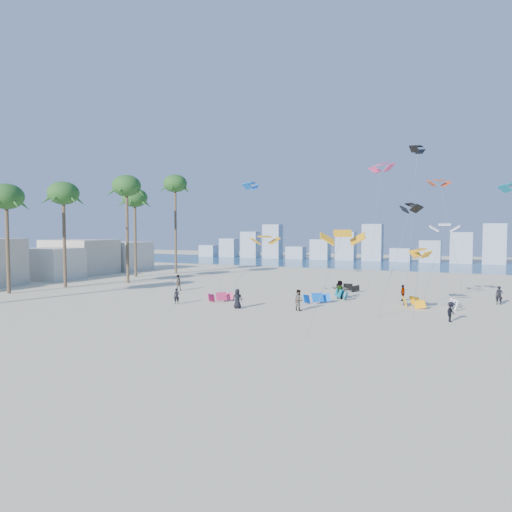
% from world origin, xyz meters
% --- Properties ---
extents(ground, '(220.00, 220.00, 0.00)m').
position_xyz_m(ground, '(0.00, 0.00, 0.00)').
color(ground, beige).
rests_on(ground, ground).
extents(ocean, '(220.00, 220.00, 0.00)m').
position_xyz_m(ocean, '(0.00, 72.00, 0.01)').
color(ocean, navy).
rests_on(ocean, ground).
extents(kitesurfer_near, '(0.66, 0.57, 1.53)m').
position_xyz_m(kitesurfer_near, '(-2.93, 10.71, 0.76)').
color(kitesurfer_near, black).
rests_on(kitesurfer_near, ground).
extents(kitesurfer_mid, '(1.13, 1.03, 1.87)m').
position_xyz_m(kitesurfer_mid, '(8.88, 12.29, 0.93)').
color(kitesurfer_mid, gray).
rests_on(kitesurfer_mid, ground).
extents(kitesurfers_far, '(34.62, 13.22, 1.92)m').
position_xyz_m(kitesurfers_far, '(9.14, 18.05, 0.90)').
color(kitesurfers_far, black).
rests_on(kitesurfers_far, ground).
extents(grounded_kites, '(22.80, 15.06, 0.95)m').
position_xyz_m(grounded_kites, '(11.33, 18.93, 0.45)').
color(grounded_kites, '#E33267').
rests_on(grounded_kites, ground).
extents(flying_kites, '(31.68, 34.39, 18.00)m').
position_xyz_m(flying_kites, '(13.92, 24.10, 11.22)').
color(flying_kites, '#FFA90D').
rests_on(flying_kites, ground).
extents(palm_row, '(8.79, 44.80, 16.00)m').
position_xyz_m(palm_row, '(-21.79, 16.19, 11.82)').
color(palm_row, brown).
rests_on(palm_row, ground).
extents(beachfront_buildings, '(11.50, 43.00, 6.00)m').
position_xyz_m(beachfront_buildings, '(-33.69, 20.82, 2.67)').
color(beachfront_buildings, beige).
rests_on(beachfront_buildings, ground).
extents(distant_skyline, '(85.00, 3.00, 8.40)m').
position_xyz_m(distant_skyline, '(-1.19, 82.00, 3.09)').
color(distant_skyline, '#9EADBF').
rests_on(distant_skyline, ground).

